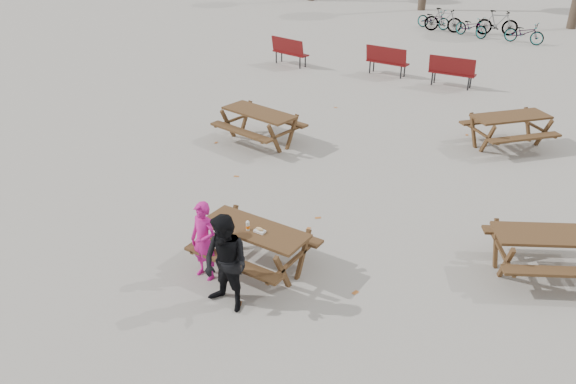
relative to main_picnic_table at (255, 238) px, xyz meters
The scene contains 13 objects.
ground 0.59m from the main_picnic_table, ahead, with size 80.00×80.00×0.00m, color gray.
main_picnic_table is the anchor object (origin of this frame).
food_tray 0.26m from the main_picnic_table, 20.15° to the right, with size 0.18×0.11×0.04m, color white.
bread_roll 0.29m from the main_picnic_table, 20.15° to the right, with size 0.14×0.06×0.05m, color tan.
soda_bottle 0.29m from the main_picnic_table, 115.55° to the right, with size 0.07×0.07×0.17m.
child 0.84m from the main_picnic_table, 130.23° to the right, with size 0.49×0.32×1.35m, color #C0187D.
adult 1.10m from the main_picnic_table, 76.30° to the right, with size 0.76×0.59×1.56m, color black.
picnic_table_east 4.79m from the main_picnic_table, 31.34° to the left, with size 1.78×1.44×0.77m, color #3C2515, non-canonical shape.
picnic_table_north 5.51m from the main_picnic_table, 125.03° to the left, with size 1.94×1.56×0.83m, color #3C2515, non-canonical shape.
picnic_table_far 8.01m from the main_picnic_table, 74.34° to the left, with size 1.89×1.52×0.81m, color #3C2515, non-canonical shape.
park_bench_row 11.98m from the main_picnic_table, 96.11° to the left, with size 13.58×1.57×1.03m.
bicycle_row 20.59m from the main_picnic_table, 97.14° to the left, with size 6.17×2.12×1.10m.
fallen_leaves 2.62m from the main_picnic_table, 78.69° to the left, with size 11.00×11.00×0.01m, color #AF612A, non-canonical shape.
Camera 1 is at (4.73, -6.23, 5.49)m, focal length 35.00 mm.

